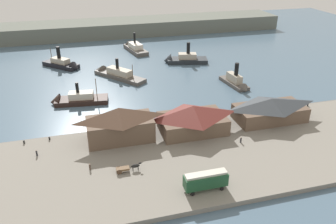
% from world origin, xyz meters
% --- Properties ---
extents(ground_plane, '(320.00, 320.00, 0.00)m').
position_xyz_m(ground_plane, '(0.00, 0.00, 0.00)').
color(ground_plane, slate).
extents(quay_promenade, '(110.00, 36.00, 1.20)m').
position_xyz_m(quay_promenade, '(0.00, -22.00, 0.60)').
color(quay_promenade, gray).
rests_on(quay_promenade, ground).
extents(seawall_edge, '(110.00, 0.80, 1.00)m').
position_xyz_m(seawall_edge, '(0.00, -3.60, 0.50)').
color(seawall_edge, '#666159').
rests_on(seawall_edge, ground).
extents(ferry_shed_central_terminal, '(17.31, 9.01, 9.12)m').
position_xyz_m(ferry_shed_central_terminal, '(-22.12, -9.77, 5.83)').
color(ferry_shed_central_terminal, brown).
rests_on(ferry_shed_central_terminal, quay_promenade).
extents(ferry_shed_east_terminal, '(18.03, 11.54, 7.55)m').
position_xyz_m(ferry_shed_east_terminal, '(-2.49, -10.55, 5.04)').
color(ferry_shed_east_terminal, brown).
rests_on(ferry_shed_east_terminal, quay_promenade).
extents(ferry_shed_customs_shed, '(20.49, 10.30, 6.67)m').
position_xyz_m(ferry_shed_customs_shed, '(21.34, -10.21, 4.59)').
color(ferry_shed_customs_shed, brown).
rests_on(ferry_shed_customs_shed, quay_promenade).
extents(street_tram, '(9.20, 2.81, 4.14)m').
position_xyz_m(street_tram, '(-7.87, -34.65, 3.63)').
color(street_tram, '#1E4C2D').
rests_on(street_tram, quay_promenade).
extents(horse_cart, '(5.83, 1.48, 1.87)m').
position_xyz_m(horse_cart, '(-22.63, -24.22, 2.13)').
color(horse_cart, brown).
rests_on(horse_cart, quay_promenade).
extents(pedestrian_by_tram, '(0.40, 0.40, 1.61)m').
position_xyz_m(pedestrian_by_tram, '(-42.95, -12.33, 1.93)').
color(pedestrian_by_tram, '#232328').
rests_on(pedestrian_by_tram, quay_promenade).
extents(pedestrian_standing_center, '(0.41, 0.41, 1.65)m').
position_xyz_m(pedestrian_standing_center, '(-30.81, -21.45, 1.95)').
color(pedestrian_standing_center, '#4C3D33').
rests_on(pedestrian_standing_center, quay_promenade).
extents(pedestrian_near_cart, '(0.39, 0.39, 1.59)m').
position_xyz_m(pedestrian_near_cart, '(7.63, -19.74, 1.92)').
color(pedestrian_near_cart, '#232328').
rests_on(pedestrian_near_cart, quay_promenade).
extents(mooring_post_east, '(0.44, 0.44, 0.90)m').
position_xyz_m(mooring_post_east, '(38.00, -5.40, 1.65)').
color(mooring_post_east, black).
rests_on(mooring_post_east, quay_promenade).
extents(mooring_post_center_west, '(0.44, 0.44, 0.90)m').
position_xyz_m(mooring_post_center_west, '(-40.37, -5.27, 1.65)').
color(mooring_post_center_west, black).
rests_on(mooring_post_center_west, quay_promenade).
extents(mooring_post_center_east, '(0.44, 0.44, 0.90)m').
position_xyz_m(mooring_post_center_east, '(-46.61, -5.51, 1.65)').
color(mooring_post_center_east, black).
rests_on(mooring_post_center_east, quay_promenade).
extents(ferry_approaching_east, '(19.78, 22.91, 9.62)m').
position_xyz_m(ferry_approaching_east, '(-17.83, 40.62, 1.30)').
color(ferry_approaching_east, '#514C47').
rests_on(ferry_approaching_east, ground).
extents(ferry_moored_west, '(19.22, 8.09, 10.22)m').
position_xyz_m(ferry_moored_west, '(-33.62, 18.97, 1.25)').
color(ferry_moored_west, black).
rests_on(ferry_moored_west, ground).
extents(ferry_approaching_west, '(6.40, 16.10, 10.18)m').
position_xyz_m(ferry_approaching_west, '(24.70, 18.43, 1.55)').
color(ferry_approaching_west, '#514C47').
rests_on(ferry_approaching_west, ground).
extents(ferry_mid_harbor, '(20.17, 10.86, 11.22)m').
position_xyz_m(ferry_mid_harbor, '(13.43, 50.54, 1.43)').
color(ferry_mid_harbor, '#23282D').
rests_on(ferry_mid_harbor, ground).
extents(ferry_outer_harbor, '(16.68, 16.46, 10.42)m').
position_xyz_m(ferry_outer_harbor, '(-37.18, 56.83, 1.52)').
color(ferry_outer_harbor, black).
rests_on(ferry_outer_harbor, ground).
extents(ferry_moored_east, '(9.66, 21.35, 10.89)m').
position_xyz_m(ferry_moored_east, '(-3.87, 74.74, 1.48)').
color(ferry_moored_east, '#514C47').
rests_on(ferry_moored_east, ground).
extents(far_headland, '(180.00, 24.00, 8.00)m').
position_xyz_m(far_headland, '(0.00, 110.00, 4.00)').
color(far_headland, '#60665B').
rests_on(far_headland, ground).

